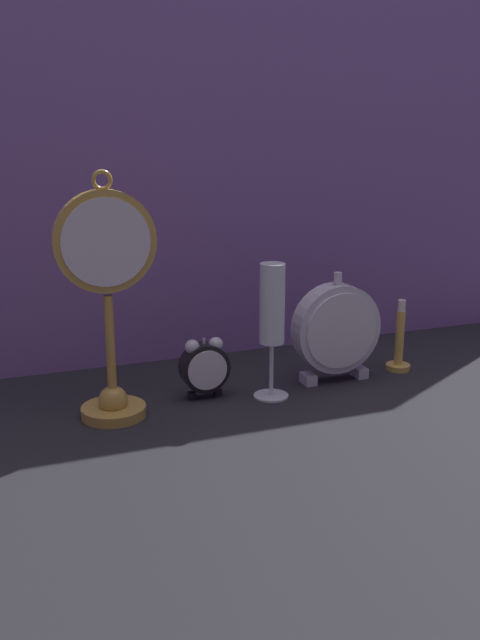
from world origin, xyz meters
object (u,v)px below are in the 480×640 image
(alarm_clock_twin_bell, at_px, (205,365))
(mantel_clock_silver, at_px, (336,329))
(champagne_flute, at_px, (272,314))
(brass_candlestick, at_px, (399,348))
(pocket_watch_on_stand, at_px, (108,303))

(alarm_clock_twin_bell, bearing_deg, mantel_clock_silver, -1.08)
(alarm_clock_twin_bell, height_order, champagne_flute, champagne_flute)
(champagne_flute, xyz_separation_m, brass_candlestick, (0.27, 0.04, -0.10))
(alarm_clock_twin_bell, height_order, mantel_clock_silver, mantel_clock_silver)
(alarm_clock_twin_bell, relative_size, mantel_clock_silver, 0.52)
(alarm_clock_twin_bell, distance_m, mantel_clock_silver, 0.24)
(mantel_clock_silver, relative_size, champagne_flute, 0.86)
(champagne_flute, bearing_deg, mantel_clock_silver, 12.88)
(pocket_watch_on_stand, distance_m, champagne_flute, 0.26)
(brass_candlestick, bearing_deg, alarm_clock_twin_bell, -179.17)
(alarm_clock_twin_bell, bearing_deg, champagne_flute, -18.77)
(champagne_flute, bearing_deg, brass_candlestick, 8.54)
(pocket_watch_on_stand, relative_size, brass_candlestick, 2.84)
(champagne_flute, bearing_deg, pocket_watch_on_stand, 177.60)
(alarm_clock_twin_bell, relative_size, brass_candlestick, 0.77)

